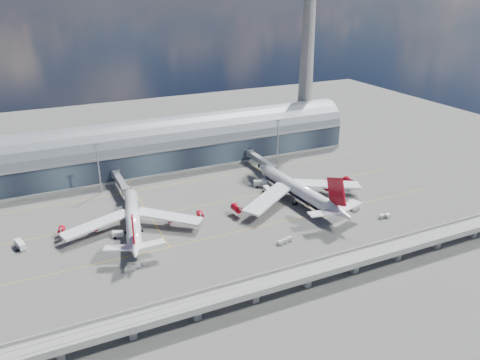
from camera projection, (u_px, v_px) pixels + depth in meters
name	position (u px, v px, depth m)	size (l,w,h in m)	color
ground	(239.00, 219.00, 206.41)	(500.00, 500.00, 0.00)	#474744
taxi_lines	(220.00, 200.00, 224.87)	(200.00, 80.12, 0.01)	gold
terminal	(182.00, 144.00, 267.16)	(200.00, 30.00, 28.00)	#1C232F
control_tower	(307.00, 62.00, 289.07)	(19.00, 19.00, 103.00)	gray
guideway	(308.00, 273.00, 158.43)	(220.00, 8.50, 7.20)	gray
floodlight_mast_left	(98.00, 167.00, 227.50)	(3.00, 0.70, 25.70)	gray
floodlight_mast_right	(278.00, 140.00, 266.65)	(3.00, 0.70, 25.70)	gray
airliner_left	(133.00, 219.00, 194.39)	(59.71, 62.87, 19.25)	white
airliner_right	(298.00, 190.00, 220.89)	(68.68, 71.80, 22.77)	white
jet_bridge_left	(120.00, 181.00, 232.80)	(4.40, 28.00, 7.25)	gray
jet_bridge_right	(259.00, 160.00, 261.40)	(4.40, 32.00, 7.25)	gray
service_truck_0	(20.00, 245.00, 183.15)	(4.29, 7.42, 2.92)	silver
service_truck_1	(118.00, 234.00, 191.24)	(4.80, 3.25, 2.55)	silver
service_truck_2	(315.00, 201.00, 220.49)	(7.64, 3.22, 2.68)	silver
service_truck_3	(353.00, 205.00, 215.57)	(3.85, 6.75, 3.07)	silver
service_truck_4	(267.00, 190.00, 231.04)	(3.40, 5.97, 3.30)	silver
service_truck_5	(260.00, 183.00, 239.23)	(7.13, 5.09, 3.22)	silver
cargo_train_0	(135.00, 267.00, 169.88)	(8.89, 4.33, 1.49)	gray
cargo_train_1	(285.00, 241.00, 187.11)	(7.46, 3.12, 1.63)	gray
cargo_train_2	(385.00, 216.00, 206.89)	(5.48, 2.91, 1.78)	gray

